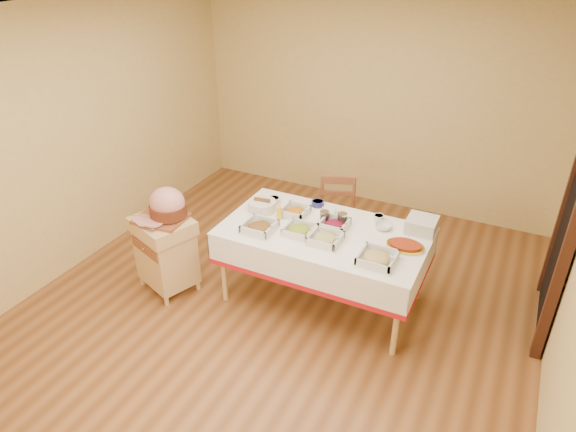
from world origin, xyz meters
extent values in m
plane|color=brown|center=(0.00, 0.00, 0.00)|extent=(5.00, 5.00, 0.00)
plane|color=white|center=(0.00, 0.00, 2.60)|extent=(5.00, 5.00, 0.00)
plane|color=#D4BA72|center=(0.00, 2.50, 1.30)|extent=(4.50, 0.00, 4.50)
plane|color=#D4BA72|center=(0.00, -2.50, 1.30)|extent=(4.50, 0.00, 4.50)
plane|color=#D4BA72|center=(-2.25, 0.00, 1.30)|extent=(0.00, 5.00, 5.00)
cube|color=black|center=(2.21, 0.90, 1.05)|extent=(0.06, 0.90, 2.10)
cube|color=#3C1D13|center=(2.19, 0.40, 1.05)|extent=(0.08, 0.10, 2.10)
cube|color=#3C1D13|center=(2.19, 1.40, 1.05)|extent=(0.08, 0.10, 2.10)
cube|color=#D7B276|center=(0.30, 0.30, 0.73)|extent=(1.80, 1.00, 0.04)
cylinder|color=#D7B276|center=(-0.52, -0.12, 0.35)|extent=(0.05, 0.05, 0.71)
cylinder|color=#D7B276|center=(-0.52, 0.72, 0.35)|extent=(0.05, 0.05, 0.71)
cylinder|color=#D7B276|center=(1.12, -0.12, 0.35)|extent=(0.05, 0.05, 0.71)
cylinder|color=#D7B276|center=(1.12, 0.72, 0.35)|extent=(0.05, 0.05, 0.71)
cube|color=white|center=(0.30, 0.30, 0.76)|extent=(1.82, 1.02, 0.01)
cube|color=#D7B276|center=(-1.12, -0.19, 0.36)|extent=(0.61, 0.56, 0.54)
cube|color=#D7B276|center=(-1.12, -0.19, 0.70)|extent=(0.66, 0.61, 0.13)
cube|color=brown|center=(-1.12, -0.40, 0.54)|extent=(0.42, 0.16, 0.11)
sphere|color=gold|center=(-1.12, -0.41, 0.54)|extent=(0.03, 0.03, 0.03)
cylinder|color=#D7B276|center=(-1.35, -0.37, 0.04)|extent=(0.04, 0.04, 0.09)
cylinder|color=#D7B276|center=(-1.35, -0.01, 0.04)|extent=(0.04, 0.04, 0.09)
cylinder|color=#D7B276|center=(-0.90, -0.37, 0.04)|extent=(0.04, 0.04, 0.09)
cylinder|color=#D7B276|center=(-0.90, -0.01, 0.04)|extent=(0.04, 0.04, 0.09)
cube|color=brown|center=(0.14, 1.04, 0.43)|extent=(0.50, 0.49, 0.03)
cylinder|color=brown|center=(0.04, 0.83, 0.21)|extent=(0.03, 0.03, 0.42)
cylinder|color=brown|center=(-0.08, 1.14, 0.21)|extent=(0.03, 0.03, 0.42)
cylinder|color=brown|center=(0.35, 0.94, 0.21)|extent=(0.03, 0.03, 0.42)
cylinder|color=brown|center=(0.24, 1.26, 0.21)|extent=(0.03, 0.03, 0.42)
cylinder|color=brown|center=(-0.08, 1.14, 0.64)|extent=(0.03, 0.03, 0.45)
cylinder|color=brown|center=(0.24, 1.26, 0.64)|extent=(0.03, 0.03, 0.45)
cube|color=brown|center=(0.08, 1.20, 0.83)|extent=(0.34, 0.15, 0.08)
cube|color=brown|center=(-1.12, -0.19, 0.78)|extent=(0.45, 0.36, 0.03)
ellipsoid|color=#D28988|center=(-1.07, -0.15, 0.94)|extent=(0.33, 0.30, 0.29)
cylinder|color=#5F2A15|center=(-1.07, -0.15, 0.86)|extent=(0.34, 0.34, 0.11)
cube|color=silver|center=(-1.18, -0.37, 0.80)|extent=(0.28, 0.13, 0.00)
cylinder|color=silver|center=(-1.21, -0.25, 0.80)|extent=(0.33, 0.10, 0.01)
cube|color=silver|center=(-0.22, 0.04, 0.77)|extent=(0.27, 0.27, 0.02)
ellipsoid|color=maroon|center=(-0.22, 0.04, 0.79)|extent=(0.20, 0.20, 0.07)
cylinder|color=silver|center=(-0.16, 0.01, 0.80)|extent=(0.16, 0.01, 0.12)
cube|color=silver|center=(0.12, 0.16, 0.77)|extent=(0.25, 0.25, 0.01)
ellipsoid|color=gold|center=(0.12, 0.16, 0.79)|extent=(0.19, 0.19, 0.07)
cylinder|color=silver|center=(0.18, 0.13, 0.79)|extent=(0.14, 0.01, 0.10)
cube|color=silver|center=(0.38, 0.13, 0.77)|extent=(0.26, 0.26, 0.02)
ellipsoid|color=tan|center=(0.38, 0.13, 0.79)|extent=(0.20, 0.20, 0.07)
cylinder|color=silver|center=(0.44, 0.10, 0.80)|extent=(0.15, 0.01, 0.11)
cube|color=silver|center=(0.87, 0.03, 0.77)|extent=(0.29, 0.29, 0.02)
ellipsoid|color=tan|center=(0.87, 0.03, 0.79)|extent=(0.22, 0.22, 0.08)
cylinder|color=silver|center=(0.93, 0.01, 0.80)|extent=(0.15, 0.01, 0.11)
cube|color=silver|center=(-0.06, 0.45, 0.77)|extent=(0.23, 0.23, 0.02)
ellipsoid|color=#B8690D|center=(-0.06, 0.45, 0.79)|extent=(0.18, 0.18, 0.06)
cylinder|color=silver|center=(-0.01, 0.42, 0.80)|extent=(0.15, 0.01, 0.11)
cube|color=silver|center=(0.36, 0.38, 0.77)|extent=(0.24, 0.24, 0.02)
ellipsoid|color=maroon|center=(0.36, 0.38, 0.79)|extent=(0.18, 0.18, 0.06)
cylinder|color=silver|center=(0.41, 0.36, 0.80)|extent=(0.16, 0.01, 0.11)
cylinder|color=silver|center=(-0.35, 0.57, 0.79)|extent=(0.12, 0.12, 0.06)
cylinder|color=black|center=(-0.35, 0.57, 0.81)|extent=(0.10, 0.10, 0.02)
cylinder|color=navy|center=(0.06, 0.70, 0.79)|extent=(0.12, 0.12, 0.05)
cylinder|color=maroon|center=(0.06, 0.70, 0.80)|extent=(0.10, 0.10, 0.02)
cylinder|color=silver|center=(0.68, 0.70, 0.78)|extent=(0.10, 0.10, 0.05)
cylinder|color=#B8690D|center=(0.68, 0.70, 0.80)|extent=(0.08, 0.08, 0.02)
imported|color=silver|center=(0.21, 0.62, 0.78)|extent=(0.19, 0.19, 0.03)
imported|color=silver|center=(0.76, 0.56, 0.78)|extent=(0.18, 0.18, 0.05)
cylinder|color=silver|center=(0.24, 0.44, 0.81)|extent=(0.08, 0.08, 0.10)
cylinder|color=silver|center=(0.24, 0.44, 0.86)|extent=(0.09, 0.09, 0.01)
cylinder|color=black|center=(0.24, 0.44, 0.80)|extent=(0.07, 0.07, 0.07)
cylinder|color=silver|center=(0.40, 0.47, 0.81)|extent=(0.08, 0.08, 0.10)
cylinder|color=silver|center=(0.40, 0.47, 0.87)|extent=(0.09, 0.09, 0.01)
cylinder|color=black|center=(0.40, 0.47, 0.80)|extent=(0.07, 0.07, 0.07)
cylinder|color=yellow|center=(-0.15, 0.30, 0.82)|extent=(0.05, 0.05, 0.13)
cone|color=yellow|center=(-0.15, 0.30, 0.90)|extent=(0.03, 0.03, 0.03)
cylinder|color=silver|center=(-0.38, 0.39, 0.81)|extent=(0.26, 0.26, 0.10)
cube|color=silver|center=(1.07, 0.67, 0.77)|extent=(0.26, 0.26, 0.01)
cube|color=silver|center=(1.07, 0.67, 0.78)|extent=(0.26, 0.26, 0.01)
cube|color=silver|center=(1.07, 0.67, 0.80)|extent=(0.26, 0.26, 0.01)
cube|color=silver|center=(1.07, 0.67, 0.81)|extent=(0.26, 0.26, 0.01)
cube|color=silver|center=(1.07, 0.67, 0.83)|extent=(0.26, 0.26, 0.01)
cube|color=silver|center=(1.07, 0.67, 0.85)|extent=(0.26, 0.26, 0.01)
cube|color=silver|center=(1.07, 0.67, 0.86)|extent=(0.26, 0.26, 0.01)
cube|color=silver|center=(1.07, 0.67, 0.88)|extent=(0.26, 0.26, 0.01)
ellipsoid|color=gold|center=(1.02, 0.34, 0.77)|extent=(0.32, 0.23, 0.03)
ellipsoid|color=maroon|center=(1.02, 0.34, 0.79)|extent=(0.27, 0.19, 0.03)
camera|label=1|loc=(1.75, -3.36, 3.10)|focal=32.00mm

